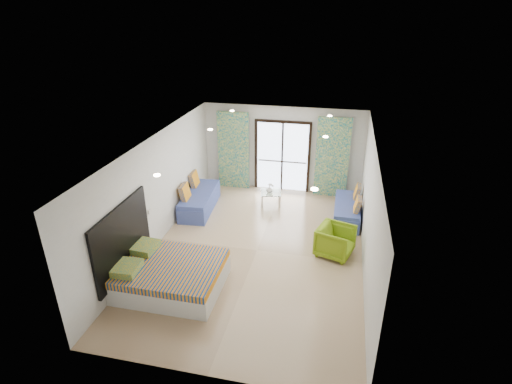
% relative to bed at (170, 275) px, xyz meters
% --- Properties ---
extents(floor, '(5.00, 7.50, 0.01)m').
position_rel_bed_xyz_m(floor, '(1.48, 1.76, -0.30)').
color(floor, '#9D7E5D').
rests_on(floor, ground).
extents(ceiling, '(5.00, 7.50, 0.01)m').
position_rel_bed_xyz_m(ceiling, '(1.48, 1.76, 2.40)').
color(ceiling, silver).
rests_on(ceiling, ground).
extents(wall_back, '(5.00, 0.01, 2.70)m').
position_rel_bed_xyz_m(wall_back, '(1.48, 5.51, 1.05)').
color(wall_back, silver).
rests_on(wall_back, ground).
extents(wall_front, '(5.00, 0.01, 2.70)m').
position_rel_bed_xyz_m(wall_front, '(1.48, -1.99, 1.05)').
color(wall_front, silver).
rests_on(wall_front, ground).
extents(wall_left, '(0.01, 7.50, 2.70)m').
position_rel_bed_xyz_m(wall_left, '(-1.02, 1.76, 1.05)').
color(wall_left, silver).
rests_on(wall_left, ground).
extents(wall_right, '(0.01, 7.50, 2.70)m').
position_rel_bed_xyz_m(wall_right, '(3.98, 1.76, 1.05)').
color(wall_right, silver).
rests_on(wall_right, ground).
extents(balcony_door, '(1.76, 0.08, 2.28)m').
position_rel_bed_xyz_m(balcony_door, '(1.48, 5.48, 0.96)').
color(balcony_door, black).
rests_on(balcony_door, floor).
extents(balcony_rail, '(1.52, 0.03, 0.04)m').
position_rel_bed_xyz_m(balcony_rail, '(1.48, 5.49, 0.65)').
color(balcony_rail, '#595451').
rests_on(balcony_rail, balcony_door).
extents(curtain_left, '(1.00, 0.10, 2.50)m').
position_rel_bed_xyz_m(curtain_left, '(-0.07, 5.33, 0.95)').
color(curtain_left, silver).
rests_on(curtain_left, floor).
extents(curtain_right, '(1.00, 0.10, 2.50)m').
position_rel_bed_xyz_m(curtain_right, '(3.03, 5.33, 0.95)').
color(curtain_right, silver).
rests_on(curtain_right, floor).
extents(downlight_a, '(0.12, 0.12, 0.02)m').
position_rel_bed_xyz_m(downlight_a, '(0.08, -0.24, 2.37)').
color(downlight_a, '#FFE0B2').
rests_on(downlight_a, ceiling).
extents(downlight_b, '(0.12, 0.12, 0.02)m').
position_rel_bed_xyz_m(downlight_b, '(2.88, -0.24, 2.37)').
color(downlight_b, '#FFE0B2').
rests_on(downlight_b, ceiling).
extents(downlight_c, '(0.12, 0.12, 0.02)m').
position_rel_bed_xyz_m(downlight_c, '(0.08, 2.76, 2.37)').
color(downlight_c, '#FFE0B2').
rests_on(downlight_c, ceiling).
extents(downlight_d, '(0.12, 0.12, 0.02)m').
position_rel_bed_xyz_m(downlight_d, '(2.88, 2.76, 2.37)').
color(downlight_d, '#FFE0B2').
rests_on(downlight_d, ceiling).
extents(downlight_e, '(0.12, 0.12, 0.02)m').
position_rel_bed_xyz_m(downlight_e, '(0.08, 4.76, 2.37)').
color(downlight_e, '#FFE0B2').
rests_on(downlight_e, ceiling).
extents(downlight_f, '(0.12, 0.12, 0.02)m').
position_rel_bed_xyz_m(downlight_f, '(2.88, 4.76, 2.37)').
color(downlight_f, '#FFE0B2').
rests_on(downlight_f, ceiling).
extents(headboard, '(0.06, 2.10, 1.50)m').
position_rel_bed_xyz_m(headboard, '(-0.98, 0.00, 0.75)').
color(headboard, black).
rests_on(headboard, floor).
extents(switch_plate, '(0.02, 0.10, 0.10)m').
position_rel_bed_xyz_m(switch_plate, '(-0.99, 1.25, 0.75)').
color(switch_plate, silver).
rests_on(switch_plate, wall_left).
extents(bed, '(2.08, 1.70, 0.72)m').
position_rel_bed_xyz_m(bed, '(0.00, 0.00, 0.00)').
color(bed, silver).
rests_on(bed, floor).
extents(daybed_left, '(0.92, 2.03, 0.97)m').
position_rel_bed_xyz_m(daybed_left, '(-0.64, 3.54, 0.00)').
color(daybed_left, '#3D4D93').
rests_on(daybed_left, floor).
extents(daybed_right, '(0.69, 1.77, 0.87)m').
position_rel_bed_xyz_m(daybed_right, '(3.59, 3.87, -0.03)').
color(daybed_right, '#3D4D93').
rests_on(daybed_right, floor).
extents(coffee_table, '(0.71, 0.71, 0.69)m').
position_rel_bed_xyz_m(coffee_table, '(1.34, 4.33, 0.05)').
color(coffee_table, silver).
rests_on(coffee_table, floor).
extents(vase, '(0.25, 0.26, 0.20)m').
position_rel_bed_xyz_m(vase, '(1.31, 4.28, 0.20)').
color(vase, white).
rests_on(vase, coffee_table).
extents(armchair, '(0.94, 0.98, 0.81)m').
position_rel_bed_xyz_m(armchair, '(3.32, 1.99, 0.11)').
color(armchair, olive).
rests_on(armchair, floor).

